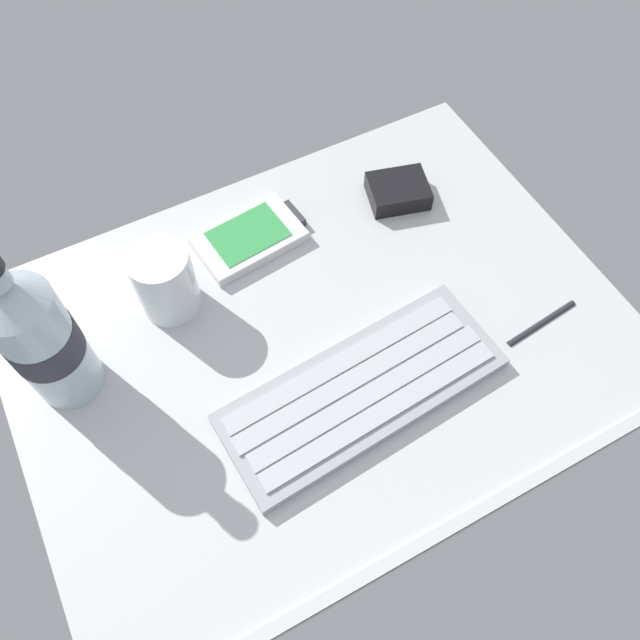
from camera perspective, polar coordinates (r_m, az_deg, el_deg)
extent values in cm
cube|color=#B7BABC|center=(69.08, 0.00, -1.69)|extent=(64.00, 48.00, 2.00)
cube|color=#B7BABC|center=(61.41, 10.80, -18.15)|extent=(64.00, 1.20, 0.80)
cube|color=#93969B|center=(64.63, 3.76, -6.27)|extent=(29.71, 13.03, 1.40)
cube|color=#ADAFB5|center=(64.98, 2.18, -3.72)|extent=(26.75, 3.89, 0.30)
cube|color=#ADAFB5|center=(64.22, 3.25, -5.20)|extent=(26.75, 3.89, 0.30)
cube|color=#ADAFB5|center=(63.52, 4.36, -6.72)|extent=(26.75, 3.89, 0.30)
cube|color=#ADAFB5|center=(62.89, 5.49, -8.26)|extent=(26.75, 3.89, 0.30)
cube|color=silver|center=(74.96, -6.41, 7.29)|extent=(12.79, 8.92, 1.40)
cube|color=green|center=(74.37, -6.47, 7.64)|extent=(9.02, 6.85, 0.10)
cube|color=#333338|center=(76.83, -2.29, 9.46)|extent=(1.23, 3.87, 1.12)
cylinder|color=silver|center=(68.59, -13.69, 3.37)|extent=(6.40, 6.40, 8.50)
cylinder|color=orange|center=(69.39, -13.52, 2.91)|extent=(5.50, 5.50, 6.12)
cylinder|color=silver|center=(64.26, -23.31, -2.11)|extent=(6.60, 6.60, 15.00)
cone|color=silver|center=(57.30, -26.34, 2.16)|extent=(6.60, 6.60, 2.80)
cylinder|color=#2D2D38|center=(63.66, -23.54, -1.79)|extent=(6.73, 6.73, 3.80)
cube|color=black|center=(79.02, 6.99, 11.37)|extent=(8.25, 7.27, 2.40)
cylinder|color=#26262B|center=(72.61, 19.25, -0.17)|extent=(9.52, 1.63, 0.70)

